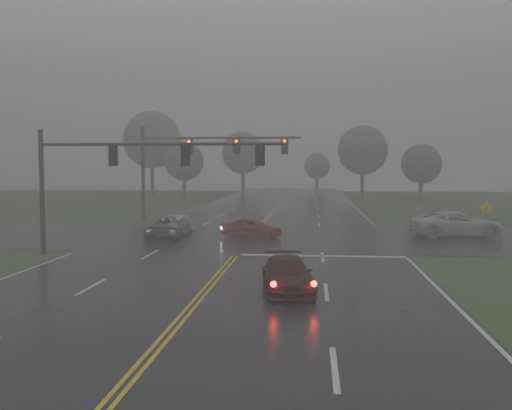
# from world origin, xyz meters

# --- Properties ---
(ground) EXTENTS (180.00, 180.00, 0.00)m
(ground) POSITION_xyz_m (0.00, 0.00, 0.00)
(ground) COLOR #29401B
(ground) RESTS_ON ground
(main_road) EXTENTS (18.00, 160.00, 0.02)m
(main_road) POSITION_xyz_m (0.00, 20.00, 0.00)
(main_road) COLOR black
(main_road) RESTS_ON ground
(cross_street) EXTENTS (120.00, 14.00, 0.02)m
(cross_street) POSITION_xyz_m (0.00, 22.00, 0.00)
(cross_street) COLOR black
(cross_street) RESTS_ON ground
(stop_bar) EXTENTS (8.50, 0.50, 0.01)m
(stop_bar) POSITION_xyz_m (4.50, 14.40, 0.00)
(stop_bar) COLOR silver
(stop_bar) RESTS_ON ground
(sedan_maroon) EXTENTS (2.36, 4.54, 1.26)m
(sedan_maroon) POSITION_xyz_m (3.07, 5.97, 0.00)
(sedan_maroon) COLOR #33090D
(sedan_maroon) RESTS_ON ground
(sedan_red) EXTENTS (4.16, 2.51, 1.33)m
(sedan_red) POSITION_xyz_m (0.09, 21.42, 0.00)
(sedan_red) COLOR maroon
(sedan_red) RESTS_ON ground
(sedan_silver) EXTENTS (2.05, 3.94, 1.24)m
(sedan_silver) POSITION_xyz_m (-5.32, 23.94, 0.00)
(sedan_silver) COLOR #ABAEB3
(sedan_silver) RESTS_ON ground
(car_grey) EXTENTS (2.49, 5.08, 1.39)m
(car_grey) POSITION_xyz_m (-5.41, 21.48, 0.00)
(car_grey) COLOR slate
(car_grey) RESTS_ON ground
(pickup_white) EXTENTS (6.30, 3.57, 1.66)m
(pickup_white) POSITION_xyz_m (13.47, 23.46, 0.00)
(pickup_white) COLOR silver
(pickup_white) RESTS_ON ground
(signal_gantry_near) EXTENTS (12.92, 0.29, 6.57)m
(signal_gantry_near) POSITION_xyz_m (-6.16, 13.71, 4.64)
(signal_gantry_near) COLOR black
(signal_gantry_near) RESTS_ON ground
(signal_gantry_far) EXTENTS (13.35, 0.40, 7.89)m
(signal_gantry_far) POSITION_xyz_m (-6.12, 31.78, 5.52)
(signal_gantry_far) COLOR black
(signal_gantry_far) RESTS_ON ground
(sign_diamond_east) EXTENTS (0.98, 0.17, 2.36)m
(sign_diamond_east) POSITION_xyz_m (15.49, 24.13, 1.59)
(sign_diamond_east) COLOR black
(sign_diamond_east) RESTS_ON ground
(tree_nw_a) EXTENTS (5.41, 5.41, 7.94)m
(tree_nw_a) POSITION_xyz_m (-13.77, 62.87, 5.22)
(tree_nw_a) COLOR #362C23
(tree_nw_a) RESTS_ON ground
(tree_ne_a) EXTENTS (7.11, 7.11, 10.44)m
(tree_ne_a) POSITION_xyz_m (11.12, 68.00, 6.87)
(tree_ne_a) COLOR #362C23
(tree_ne_a) RESTS_ON ground
(tree_n_mid) EXTENTS (6.97, 6.97, 10.23)m
(tree_n_mid) POSITION_xyz_m (-7.43, 78.09, 6.73)
(tree_n_mid) COLOR #362C23
(tree_n_mid) RESTS_ON ground
(tree_e_near) EXTENTS (5.04, 5.04, 7.40)m
(tree_e_near) POSITION_xyz_m (17.68, 58.98, 4.86)
(tree_e_near) COLOR #362C23
(tree_e_near) RESTS_ON ground
(tree_nw_b) EXTENTS (9.01, 9.01, 13.23)m
(tree_nw_b) POSITION_xyz_m (-21.21, 72.97, 8.71)
(tree_nw_b) COLOR #362C23
(tree_nw_b) RESTS_ON ground
(tree_n_far) EXTENTS (4.70, 4.70, 6.90)m
(tree_n_far) POSITION_xyz_m (4.81, 89.40, 4.53)
(tree_n_far) COLOR #362C23
(tree_n_far) RESTS_ON ground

